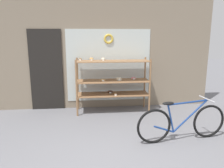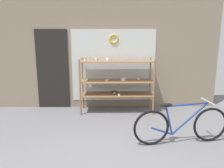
% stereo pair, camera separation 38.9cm
% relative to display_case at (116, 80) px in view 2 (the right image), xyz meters
% --- Properties ---
extents(ground_plane, '(30.00, 30.00, 0.00)m').
position_rel_display_case_xyz_m(ground_plane, '(-0.27, -2.53, -0.84)').
color(ground_plane, slate).
extents(storefront_facade, '(5.99, 0.13, 3.43)m').
position_rel_display_case_xyz_m(storefront_facade, '(-0.30, 0.41, 0.84)').
color(storefront_facade, gray).
rests_on(storefront_facade, ground_plane).
extents(display_case, '(1.85, 0.56, 1.39)m').
position_rel_display_case_xyz_m(display_case, '(0.00, 0.00, 0.00)').
color(display_case, '#8E6642').
rests_on(display_case, ground_plane).
extents(bicycle, '(1.76, 0.46, 0.79)m').
position_rel_display_case_xyz_m(bicycle, '(1.10, -1.77, -0.48)').
color(bicycle, black).
rests_on(bicycle, ground_plane).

